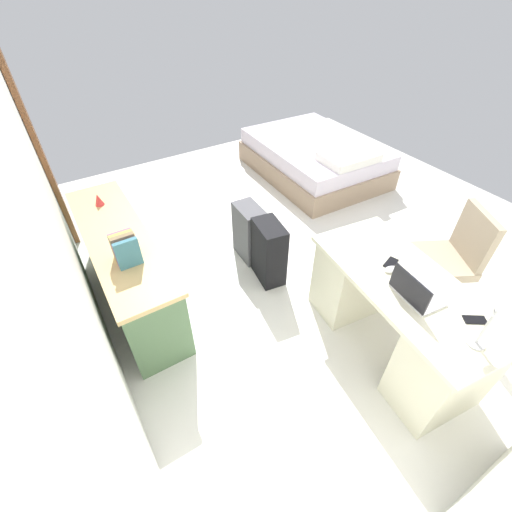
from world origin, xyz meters
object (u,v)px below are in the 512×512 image
at_px(credenza, 127,268).
at_px(desk_lamp, 487,310).
at_px(bed, 314,158).
at_px(computer_mouse, 391,269).
at_px(suitcase_spare_grey, 250,232).
at_px(figurine_small, 98,200).
at_px(laptop, 414,292).
at_px(cell_phone_near_laptop, 475,320).
at_px(cell_phone_by_mouse, 391,263).
at_px(office_chair, 445,264).
at_px(desk, 394,315).
at_px(suitcase_black, 269,252).

distance_m(credenza, desk_lamp, 2.67).
relative_size(credenza, bed, 0.92).
xyz_separation_m(bed, computer_mouse, (-2.48, 1.38, 0.51)).
relative_size(suitcase_spare_grey, figurine_small, 5.36).
relative_size(laptop, computer_mouse, 3.35).
bearing_deg(cell_phone_near_laptop, desk_lamp, 146.29).
bearing_deg(suitcase_spare_grey, laptop, -168.42).
bearing_deg(cell_phone_by_mouse, office_chair, -112.62).
bearing_deg(figurine_small, office_chair, -130.52).
bearing_deg(cell_phone_by_mouse, credenza, 30.24).
relative_size(computer_mouse, cell_phone_by_mouse, 0.74).
height_order(cell_phone_by_mouse, figurine_small, figurine_small).
bearing_deg(computer_mouse, credenza, 53.41).
height_order(desk, suitcase_black, desk).
distance_m(desk_lamp, figurine_small, 3.04).
distance_m(laptop, desk_lamp, 0.45).
relative_size(bed, suitcase_black, 3.13).
distance_m(suitcase_black, suitcase_spare_grey, 0.38).
bearing_deg(office_chair, desk, 100.38).
distance_m(suitcase_spare_grey, desk_lamp, 2.20).
xyz_separation_m(credenza, bed, (1.01, -2.93, -0.12)).
xyz_separation_m(suitcase_spare_grey, cell_phone_near_laptop, (-2.00, -0.43, 0.44)).
bearing_deg(bed, desk_lamp, 155.34).
bearing_deg(bed, suitcase_black, 129.91).
bearing_deg(suitcase_spare_grey, computer_mouse, -164.09).
bearing_deg(credenza, cell_phone_by_mouse, -131.38).
height_order(laptop, computer_mouse, laptop).
bearing_deg(cell_phone_by_mouse, suitcase_black, 3.97).
xyz_separation_m(bed, cell_phone_near_laptop, (-3.07, 1.28, 0.50)).
bearing_deg(cell_phone_near_laptop, suitcase_black, 49.61).
bearing_deg(office_chair, bed, -13.53).
relative_size(bed, cell_phone_near_laptop, 14.33).
xyz_separation_m(suitcase_black, suitcase_spare_grey, (0.38, -0.02, -0.02)).
height_order(desk, cell_phone_by_mouse, cell_phone_by_mouse).
bearing_deg(suitcase_spare_grey, credenza, 90.45).
height_order(laptop, cell_phone_near_laptop, laptop).
distance_m(bed, cell_phone_near_laptop, 3.36).
height_order(desk, laptop, laptop).
bearing_deg(bed, figurine_small, 99.39).
distance_m(desk, cell_phone_by_mouse, 0.41).
bearing_deg(desk, figurine_small, 36.19).
distance_m(office_chair, figurine_small, 3.09).
height_order(desk, suitcase_spare_grey, desk).
distance_m(cell_phone_by_mouse, desk_lamp, 0.75).
xyz_separation_m(suitcase_spare_grey, computer_mouse, (-1.42, -0.33, 0.45)).
height_order(suitcase_spare_grey, laptop, laptop).
height_order(credenza, cell_phone_near_laptop, cell_phone_near_laptop).
bearing_deg(desk, desk_lamp, 172.46).
bearing_deg(figurine_small, cell_phone_by_mouse, -140.32).
height_order(desk, figurine_small, figurine_small).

